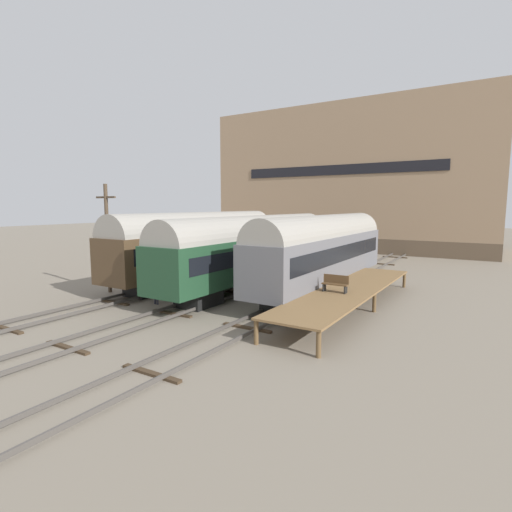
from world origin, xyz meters
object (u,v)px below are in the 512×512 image
object	(u,v)px
train_car_grey	(323,249)
train_car_brown	(200,242)
person_worker	(156,286)
utility_pole	(108,236)
bench	(335,283)
train_car_green	(254,247)

from	to	relation	value
train_car_grey	train_car_brown	xyz separation A→B (m)	(-9.45, -1.03, 0.04)
train_car_brown	person_worker	bearing A→B (deg)	-70.75
train_car_brown	utility_pole	distance (m)	6.75
train_car_grey	person_worker	bearing A→B (deg)	-131.40
train_car_grey	train_car_brown	size ratio (longest dim) A/B	0.98
train_car_brown	bench	bearing A→B (deg)	-15.08
person_worker	utility_pole	distance (m)	5.75
train_car_grey	train_car_green	world-z (taller)	train_car_grey
train_car_brown	train_car_grey	bearing A→B (deg)	6.20
bench	train_car_green	bearing A→B (deg)	154.92
train_car_green	train_car_grey	bearing A→B (deg)	10.42
train_car_grey	train_car_green	size ratio (longest dim) A/B	0.88
train_car_grey	bench	distance (m)	5.08
train_car_green	utility_pole	bearing A→B (deg)	-139.24
train_car_green	utility_pole	distance (m)	9.74
train_car_brown	utility_pole	bearing A→B (deg)	-113.04
train_car_green	person_worker	distance (m)	7.67
person_worker	utility_pole	bearing A→B (deg)	171.41
person_worker	utility_pole	xyz separation A→B (m)	(-5.05, 0.76, 2.64)
train_car_green	train_car_brown	size ratio (longest dim) A/B	1.11
train_car_grey	utility_pole	distance (m)	14.08
train_car_brown	bench	distance (m)	12.43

